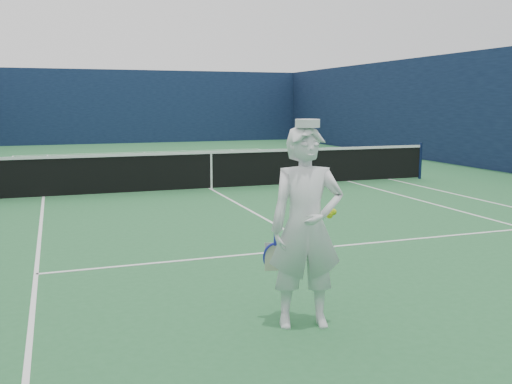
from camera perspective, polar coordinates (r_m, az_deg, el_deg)
ground at (r=14.89m, az=-4.48°, el=0.25°), size 80.00×80.00×0.00m
court_markings at (r=14.89m, az=-4.48°, el=0.27°), size 11.03×23.83×0.01m
windscreen_fence at (r=14.72m, az=-4.57°, el=7.97°), size 20.12×36.12×4.00m
tennis_net at (r=14.82m, az=-4.50°, el=2.37°), size 12.88×0.09×1.07m
tennis_player at (r=5.71m, az=5.02°, el=-3.52°), size 0.83×0.66×2.09m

